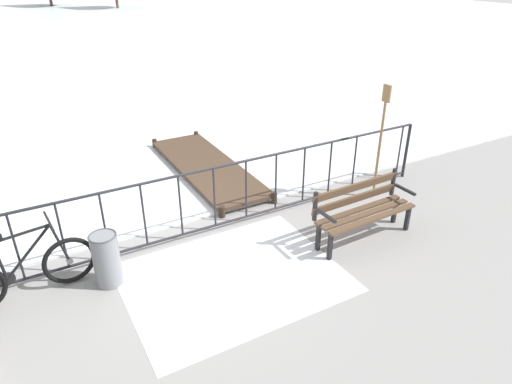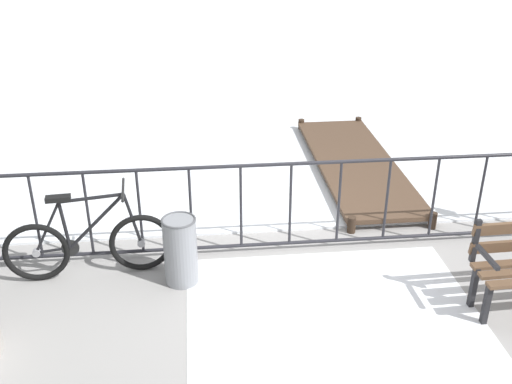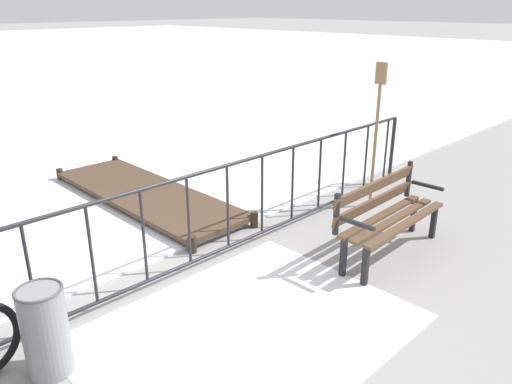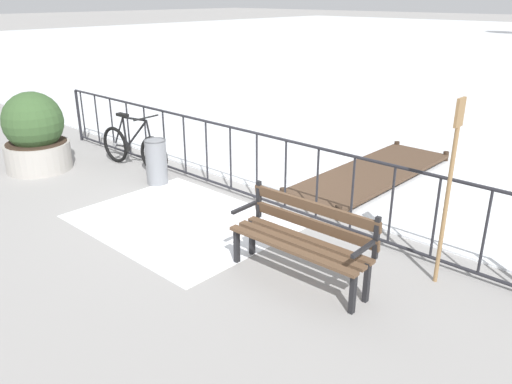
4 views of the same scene
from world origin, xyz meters
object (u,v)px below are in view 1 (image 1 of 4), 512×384
Objects in this scene: bicycle_near_railing at (24,273)px; trash_bin at (107,259)px; park_bench at (362,207)px; oar_upright at (381,135)px.

bicycle_near_railing reaches higher than trash_bin.
bicycle_near_railing is 1.06× the size of park_bench.
trash_bin is (-3.55, 0.73, -0.14)m from park_bench.
park_bench is at bearing -140.90° from oar_upright.
park_bench is 0.81× the size of oar_upright.
oar_upright is (5.60, -0.04, 0.77)m from bicycle_near_railing.
bicycle_near_railing is at bearing 179.60° from oar_upright.
oar_upright is at bearing 39.10° from park_bench.
trash_bin is (0.94, -0.21, 0.00)m from bicycle_near_railing.
oar_upright reaches higher than park_bench.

